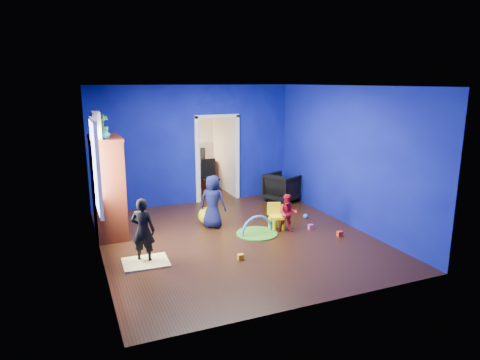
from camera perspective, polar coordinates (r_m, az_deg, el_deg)
name	(u,v)px	position (r m, az deg, el deg)	size (l,w,h in m)	color
floor	(236,238)	(8.39, -0.51, -7.78)	(5.00, 5.50, 0.01)	black
ceiling	(236,86)	(7.84, -0.55, 12.44)	(5.00, 5.50, 0.01)	white
wall_back	(194,145)	(10.55, -6.16, 4.63)	(5.00, 0.02, 2.90)	#0B0E7D
wall_front	(316,203)	(5.61, 10.10, -3.04)	(5.00, 0.02, 2.90)	#0B0E7D
wall_left	(96,176)	(7.44, -18.67, 0.46)	(0.02, 5.50, 2.90)	#0B0E7D
wall_right	(347,156)	(9.21, 14.07, 3.08)	(0.02, 5.50, 2.90)	#0B0E7D
alcove	(206,147)	(11.58, -4.52, 4.41)	(1.00, 1.75, 2.50)	silver
armchair	(283,187)	(10.89, 5.75, -0.98)	(0.76, 0.78, 0.71)	black
child_black	(143,230)	(7.37, -12.80, -6.54)	(0.40, 0.26, 1.11)	black
child_navy	(213,202)	(8.85, -3.66, -2.89)	(0.54, 0.35, 1.11)	#0E1535
toddler_red	(288,213)	(8.67, 6.40, -4.43)	(0.38, 0.30, 0.78)	red
vase	(106,134)	(8.23, -17.49, 5.93)	(0.17, 0.17, 0.18)	#0D5269
potted_plant	(102,125)	(8.73, -17.86, 6.99)	(0.22, 0.22, 0.39)	#328831
tv_armoire	(108,187)	(8.71, -17.20, -0.84)	(0.58, 1.14, 1.96)	#40110A
crt_tv	(110,184)	(8.70, -16.95, -0.56)	(0.46, 0.70, 0.54)	silver
yellow_blanket	(146,262)	(7.48, -12.46, -10.67)	(0.75, 0.60, 0.03)	#F2E07A
hopper_ball	(207,216)	(9.17, -4.43, -4.75)	(0.37, 0.37, 0.37)	yellow
kid_chair	(276,218)	(8.81, 4.89, -5.07)	(0.28, 0.28, 0.50)	yellow
play_mat	(257,233)	(8.62, 2.26, -7.13)	(0.82, 0.82, 0.02)	#4AA324
toy_arch	(257,233)	(8.62, 2.26, -7.07)	(0.74, 0.74, 0.05)	#3F8CD8
window_left	(95,167)	(7.77, -18.81, 1.71)	(0.03, 0.95, 1.55)	white
curtain	(100,177)	(8.37, -18.15, 0.44)	(0.14, 0.42, 2.40)	slate
doorway	(217,160)	(10.80, -3.05, 2.73)	(1.16, 0.10, 2.10)	white
study_desk	(200,174)	(12.34, -5.37, 0.80)	(0.88, 0.44, 0.75)	#3D140A
desk_monitor	(198,154)	(12.34, -5.59, 3.52)	(0.40, 0.05, 0.32)	black
desk_lamp	(189,155)	(12.21, -6.76, 3.29)	(0.14, 0.14, 0.14)	#FFD88C
folding_chair	(211,178)	(11.43, -3.94, 0.27)	(0.40, 0.40, 0.92)	black
book_shelf	(197,116)	(12.20, -5.69, 8.47)	(0.88, 0.24, 0.04)	white
toy_0	(340,234)	(8.71, 13.15, -6.99)	(0.10, 0.08, 0.10)	red
toy_1	(306,216)	(9.64, 8.76, -4.78)	(0.11, 0.11, 0.11)	blue
toy_2	(241,257)	(7.42, 0.10, -10.22)	(0.10, 0.08, 0.10)	#F6B00C
toy_3	(274,221)	(9.21, 4.59, -5.52)	(0.11, 0.11, 0.11)	green
toy_4	(311,227)	(8.99, 9.40, -6.18)	(0.10, 0.08, 0.10)	#CD4DA1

